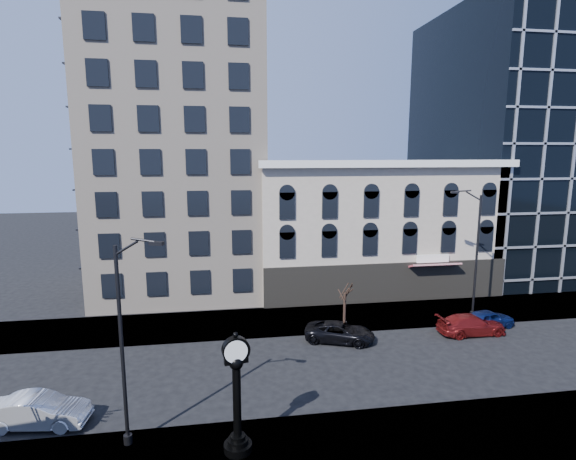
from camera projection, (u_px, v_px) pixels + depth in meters
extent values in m
plane|color=black|center=(266.00, 372.00, 27.25)|extent=(160.00, 160.00, 0.00)
cube|color=gray|center=(255.00, 322.00, 35.03)|extent=(160.00, 6.00, 0.12)
cube|color=gray|center=(285.00, 458.00, 19.45)|extent=(160.00, 6.00, 0.12)
cube|color=beige|center=(178.00, 88.00, 41.59)|extent=(15.00, 15.00, 38.00)
cube|color=#BAAB99|center=(371.00, 227.00, 43.62)|extent=(22.00, 10.00, 12.00)
cube|color=white|center=(394.00, 164.00, 37.50)|extent=(22.60, 0.80, 0.60)
cube|color=black|center=(388.00, 283.00, 39.42)|extent=(22.00, 0.30, 3.60)
cube|color=maroon|center=(435.00, 265.00, 39.22)|extent=(4.50, 1.18, 0.55)
cube|color=black|center=(529.00, 144.00, 50.15)|extent=(20.00, 20.00, 28.00)
cylinder|color=black|center=(238.00, 447.00, 19.84)|extent=(1.26, 1.26, 0.34)
cylinder|color=black|center=(238.00, 441.00, 19.79)|extent=(0.91, 0.91, 0.23)
cylinder|color=black|center=(238.00, 437.00, 19.76)|extent=(0.68, 0.68, 0.18)
cylinder|color=black|center=(237.00, 401.00, 19.46)|extent=(0.37, 0.37, 3.31)
sphere|color=black|center=(236.00, 363.00, 19.16)|extent=(0.64, 0.64, 0.64)
cube|color=black|center=(236.00, 360.00, 19.14)|extent=(1.06, 0.44, 0.29)
cylinder|color=black|center=(236.00, 350.00, 19.06)|extent=(1.23, 0.58, 1.19)
cylinder|color=white|center=(236.00, 352.00, 18.87)|extent=(0.99, 0.21, 1.00)
cylinder|color=white|center=(236.00, 348.00, 19.25)|extent=(0.99, 0.21, 1.00)
sphere|color=black|center=(236.00, 335.00, 18.94)|extent=(0.23, 0.23, 0.23)
cylinder|color=black|center=(122.00, 348.00, 19.56)|extent=(0.17, 0.17, 9.19)
cylinder|color=black|center=(128.00, 439.00, 20.31)|extent=(0.38, 0.38, 0.43)
cube|color=black|center=(159.00, 244.00, 18.33)|extent=(0.63, 0.43, 0.15)
cylinder|color=black|center=(477.00, 257.00, 35.11)|extent=(0.18, 0.18, 9.80)
cylinder|color=black|center=(472.00, 314.00, 35.91)|extent=(0.41, 0.41, 0.46)
cube|color=black|center=(451.00, 192.00, 34.73)|extent=(0.68, 0.47, 0.16)
cylinder|color=#302018|center=(345.00, 308.00, 34.56)|extent=(0.21, 0.21, 2.36)
imported|color=silver|center=(39.00, 411.00, 21.74)|extent=(4.85, 2.19, 1.55)
imported|color=black|center=(340.00, 332.00, 31.52)|extent=(5.33, 3.81, 1.35)
imported|color=maroon|center=(471.00, 324.00, 32.79)|extent=(5.02, 2.12, 1.45)
imported|color=#0C194C|center=(488.00, 319.00, 33.88)|extent=(4.46, 2.59, 1.43)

